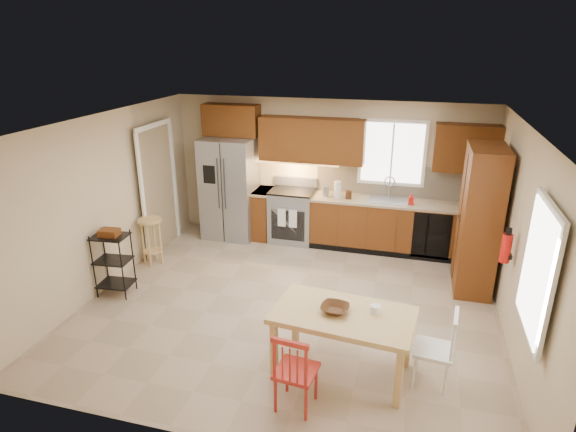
# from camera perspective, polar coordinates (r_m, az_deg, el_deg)

# --- Properties ---
(floor) EXTENTS (5.50, 5.50, 0.00)m
(floor) POSITION_cam_1_polar(r_m,az_deg,el_deg) (6.77, 0.33, -10.43)
(floor) COLOR tan
(floor) RESTS_ON ground
(ceiling) EXTENTS (5.50, 5.00, 0.02)m
(ceiling) POSITION_cam_1_polar(r_m,az_deg,el_deg) (5.88, 0.38, 10.92)
(ceiling) COLOR silver
(ceiling) RESTS_ON ground
(wall_back) EXTENTS (5.50, 0.02, 2.50)m
(wall_back) POSITION_cam_1_polar(r_m,az_deg,el_deg) (8.54, 4.66, 5.33)
(wall_back) COLOR #CCB793
(wall_back) RESTS_ON ground
(wall_front) EXTENTS (5.50, 0.02, 2.50)m
(wall_front) POSITION_cam_1_polar(r_m,az_deg,el_deg) (4.11, -8.83, -12.72)
(wall_front) COLOR #CCB793
(wall_front) RESTS_ON ground
(wall_left) EXTENTS (0.02, 5.00, 2.50)m
(wall_left) POSITION_cam_1_polar(r_m,az_deg,el_deg) (7.37, -20.80, 1.53)
(wall_left) COLOR #CCB793
(wall_left) RESTS_ON ground
(wall_right) EXTENTS (0.02, 5.00, 2.50)m
(wall_right) POSITION_cam_1_polar(r_m,az_deg,el_deg) (6.17, 25.90, -2.86)
(wall_right) COLOR #CCB793
(wall_right) RESTS_ON ground
(refrigerator) EXTENTS (0.92, 0.75, 1.82)m
(refrigerator) POSITION_cam_1_polar(r_m,az_deg,el_deg) (8.75, -6.89, 3.30)
(refrigerator) COLOR gray
(refrigerator) RESTS_ON floor
(range_stove) EXTENTS (0.76, 0.63, 0.92)m
(range_stove) POSITION_cam_1_polar(r_m,az_deg,el_deg) (8.60, 0.52, -0.02)
(range_stove) COLOR gray
(range_stove) RESTS_ON floor
(base_cabinet_narrow) EXTENTS (0.30, 0.60, 0.90)m
(base_cabinet_narrow) POSITION_cam_1_polar(r_m,az_deg,el_deg) (8.77, -2.94, 0.28)
(base_cabinet_narrow) COLOR #663012
(base_cabinet_narrow) RESTS_ON floor
(base_cabinet_run) EXTENTS (2.92, 0.60, 0.90)m
(base_cabinet_run) POSITION_cam_1_polar(r_m,az_deg,el_deg) (8.38, 12.81, -1.21)
(base_cabinet_run) COLOR #663012
(base_cabinet_run) RESTS_ON floor
(dishwasher) EXTENTS (0.60, 0.02, 0.78)m
(dishwasher) POSITION_cam_1_polar(r_m,az_deg,el_deg) (8.12, 16.64, -2.30)
(dishwasher) COLOR black
(dishwasher) RESTS_ON floor
(backsplash) EXTENTS (2.92, 0.03, 0.55)m
(backsplash) POSITION_cam_1_polar(r_m,az_deg,el_deg) (8.42, 13.30, 4.08)
(backsplash) COLOR beige
(backsplash) RESTS_ON wall_back
(upper_over_fridge) EXTENTS (1.00, 0.35, 0.55)m
(upper_over_fridge) POSITION_cam_1_polar(r_m,az_deg,el_deg) (8.66, -6.73, 11.22)
(upper_over_fridge) COLOR #572B0E
(upper_over_fridge) RESTS_ON wall_back
(upper_left_block) EXTENTS (1.80, 0.35, 0.75)m
(upper_left_block) POSITION_cam_1_polar(r_m,az_deg,el_deg) (8.29, 2.83, 8.99)
(upper_left_block) COLOR #572B0E
(upper_left_block) RESTS_ON wall_back
(upper_right_block) EXTENTS (1.00, 0.35, 0.75)m
(upper_right_block) POSITION_cam_1_polar(r_m,az_deg,el_deg) (8.14, 20.42, 7.52)
(upper_right_block) COLOR #572B0E
(upper_right_block) RESTS_ON wall_back
(window_back) EXTENTS (1.12, 0.04, 1.12)m
(window_back) POSITION_cam_1_polar(r_m,az_deg,el_deg) (8.30, 12.25, 7.33)
(window_back) COLOR white
(window_back) RESTS_ON wall_back
(sink) EXTENTS (0.62, 0.46, 0.16)m
(sink) POSITION_cam_1_polar(r_m,az_deg,el_deg) (8.25, 11.72, 1.56)
(sink) COLOR gray
(sink) RESTS_ON base_cabinet_run
(undercab_glow) EXTENTS (1.60, 0.30, 0.01)m
(undercab_glow) POSITION_cam_1_polar(r_m,az_deg,el_deg) (8.42, 0.74, 6.44)
(undercab_glow) COLOR #FFBF66
(undercab_glow) RESTS_ON wall_back
(soap_bottle) EXTENTS (0.09, 0.09, 0.19)m
(soap_bottle) POSITION_cam_1_polar(r_m,az_deg,el_deg) (8.10, 14.41, 2.00)
(soap_bottle) COLOR red
(soap_bottle) RESTS_ON base_cabinet_run
(paper_towel) EXTENTS (0.12, 0.12, 0.28)m
(paper_towel) POSITION_cam_1_polar(r_m,az_deg,el_deg) (8.23, 5.87, 3.17)
(paper_towel) COLOR white
(paper_towel) RESTS_ON base_cabinet_run
(canister_steel) EXTENTS (0.11, 0.11, 0.18)m
(canister_steel) POSITION_cam_1_polar(r_m,az_deg,el_deg) (8.28, 4.50, 2.95)
(canister_steel) COLOR gray
(canister_steel) RESTS_ON base_cabinet_run
(canister_wood) EXTENTS (0.10, 0.10, 0.14)m
(canister_wood) POSITION_cam_1_polar(r_m,az_deg,el_deg) (8.19, 7.20, 2.52)
(canister_wood) COLOR #4B2614
(canister_wood) RESTS_ON base_cabinet_run
(pantry) EXTENTS (0.50, 0.95, 2.10)m
(pantry) POSITION_cam_1_polar(r_m,az_deg,el_deg) (7.30, 21.70, -0.46)
(pantry) COLOR #663012
(pantry) RESTS_ON floor
(fire_extinguisher) EXTENTS (0.12, 0.12, 0.36)m
(fire_extinguisher) POSITION_cam_1_polar(r_m,az_deg,el_deg) (6.34, 24.42, -3.50)
(fire_extinguisher) COLOR red
(fire_extinguisher) RESTS_ON wall_right
(window_right) EXTENTS (0.04, 1.02, 1.32)m
(window_right) POSITION_cam_1_polar(r_m,az_deg,el_deg) (5.05, 27.57, -5.74)
(window_right) COLOR white
(window_right) RESTS_ON wall_right
(doorway) EXTENTS (0.04, 0.95, 2.10)m
(doorway) POSITION_cam_1_polar(r_m,az_deg,el_deg) (8.42, -15.17, 3.02)
(doorway) COLOR #8C7A59
(doorway) RESTS_ON wall_left
(dining_table) EXTENTS (1.56, 0.98, 0.72)m
(dining_table) POSITION_cam_1_polar(r_m,az_deg,el_deg) (5.43, 6.43, -14.71)
(dining_table) COLOR tan
(dining_table) RESTS_ON floor
(chair_red) EXTENTS (0.45, 0.45, 0.87)m
(chair_red) POSITION_cam_1_polar(r_m,az_deg,el_deg) (4.93, 0.98, -17.71)
(chair_red) COLOR #AB231A
(chair_red) RESTS_ON floor
(chair_white) EXTENTS (0.45, 0.45, 0.87)m
(chair_white) POSITION_cam_1_polar(r_m,az_deg,el_deg) (5.41, 16.87, -14.78)
(chair_white) COLOR white
(chair_white) RESTS_ON floor
(table_bowl) EXTENTS (0.33, 0.33, 0.07)m
(table_bowl) POSITION_cam_1_polar(r_m,az_deg,el_deg) (5.24, 5.57, -11.28)
(table_bowl) COLOR #4B2614
(table_bowl) RESTS_ON dining_table
(table_jar) EXTENTS (0.11, 0.11, 0.12)m
(table_jar) POSITION_cam_1_polar(r_m,az_deg,el_deg) (5.26, 10.31, -11.00)
(table_jar) COLOR white
(table_jar) RESTS_ON dining_table
(bar_stool) EXTENTS (0.44, 0.44, 0.77)m
(bar_stool) POSITION_cam_1_polar(r_m,az_deg,el_deg) (8.06, -15.86, -2.90)
(bar_stool) COLOR tan
(bar_stool) RESTS_ON floor
(utility_cart) EXTENTS (0.50, 0.41, 0.94)m
(utility_cart) POSITION_cam_1_polar(r_m,az_deg,el_deg) (7.25, -19.96, -5.33)
(utility_cart) COLOR black
(utility_cart) RESTS_ON floor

